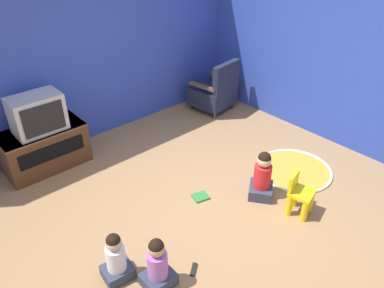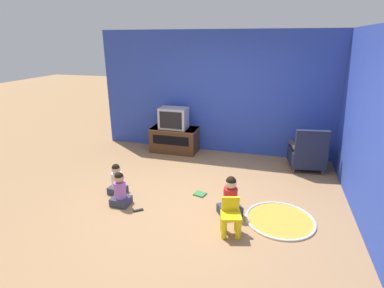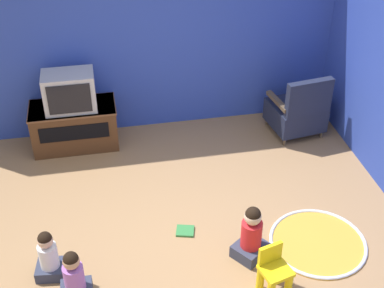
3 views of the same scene
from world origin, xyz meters
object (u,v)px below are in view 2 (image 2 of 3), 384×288
object	(u,v)px
television	(174,118)
child_watching_center	(117,181)
tv_cabinet	(175,139)
child_watching_right	(120,191)
black_armchair	(307,154)
child_watching_left	(230,198)
yellow_kid_chair	(231,219)
book	(200,194)
remote_control	(138,210)

from	to	relation	value
television	child_watching_center	xyz separation A→B (m)	(-0.27, -2.15, -0.57)
tv_cabinet	child_watching_right	bearing A→B (deg)	-90.88
television	black_armchair	size ratio (longest dim) A/B	0.70
child_watching_left	yellow_kid_chair	bearing A→B (deg)	-116.30
black_armchair	child_watching_right	xyz separation A→B (m)	(-2.91, -2.23, -0.09)
yellow_kid_chair	book	bearing A→B (deg)	110.45
book	remote_control	distance (m)	1.08
tv_cabinet	remote_control	world-z (taller)	tv_cabinet
tv_cabinet	black_armchair	size ratio (longest dim) A/B	1.21
child_watching_left	child_watching_right	bearing A→B (deg)	150.57
black_armchair	book	distance (m)	2.41
black_armchair	child_watching_center	distance (m)	3.68
child_watching_center	book	bearing A→B (deg)	20.66
remote_control	tv_cabinet	bearing A→B (deg)	58.96
black_armchair	child_watching_right	bearing A→B (deg)	29.21
remote_control	child_watching_left	bearing A→B (deg)	-25.24
black_armchair	child_watching_right	size ratio (longest dim) A/B	1.58
tv_cabinet	child_watching_center	xyz separation A→B (m)	(-0.27, -2.19, -0.06)
tv_cabinet	child_watching_left	xyz separation A→B (m)	(1.66, -2.31, -0.03)
yellow_kid_chair	child_watching_left	size ratio (longest dim) A/B	0.81
tv_cabinet	black_armchair	bearing A→B (deg)	-5.61
child_watching_left	child_watching_right	size ratio (longest dim) A/B	1.10
tv_cabinet	remote_control	distance (m)	2.64
black_armchair	yellow_kid_chair	distance (m)	2.75
child_watching_center	child_watching_left	bearing A→B (deg)	3.64
black_armchair	child_watching_center	size ratio (longest dim) A/B	1.65
book	remote_control	size ratio (longest dim) A/B	1.51
yellow_kid_chair	remote_control	distance (m)	1.46
book	remote_control	world-z (taller)	book
television	child_watching_right	xyz separation A→B (m)	(-0.04, -2.47, -0.56)
television	black_armchair	distance (m)	2.92
child_watching_left	book	bearing A→B (deg)	106.09
child_watching_center	child_watching_right	distance (m)	0.40
television	remote_control	size ratio (longest dim) A/B	4.25
yellow_kid_chair	remote_control	xyz separation A→B (m)	(-1.44, 0.17, -0.21)
child_watching_center	remote_control	size ratio (longest dim) A/B	3.69
black_armchair	child_watching_left	world-z (taller)	black_armchair
remote_control	yellow_kid_chair	bearing A→B (deg)	-44.52
television	child_watching_right	distance (m)	2.53
tv_cabinet	child_watching_right	xyz separation A→B (m)	(-0.04, -2.51, -0.05)
yellow_kid_chair	child_watching_right	world-z (taller)	child_watching_right
book	yellow_kid_chair	bearing A→B (deg)	140.42
television	black_armchair	xyz separation A→B (m)	(2.87, -0.24, -0.47)
black_armchair	yellow_kid_chair	size ratio (longest dim) A/B	1.77
yellow_kid_chair	child_watching_right	xyz separation A→B (m)	(-1.78, 0.27, 0.02)
television	book	xyz separation A→B (m)	(1.09, -1.83, -0.79)
book	child_watching_right	bearing A→B (deg)	44.65
television	book	world-z (taller)	television
yellow_kid_chair	black_armchair	bearing A→B (deg)	50.49
television	remote_control	distance (m)	2.71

